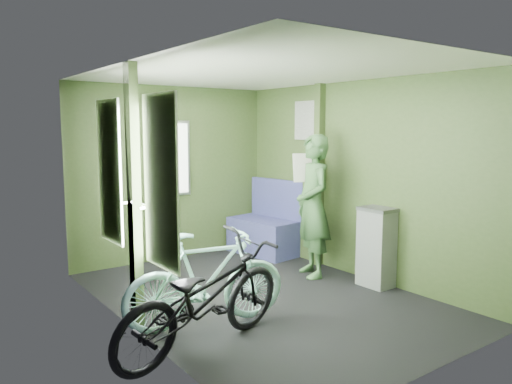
% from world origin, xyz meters
% --- Properties ---
extents(room, '(4.00, 4.02, 2.31)m').
position_xyz_m(room, '(-0.04, 0.04, 1.44)').
color(room, black).
rests_on(room, ground).
extents(bicycle_black, '(1.83, 1.10, 0.98)m').
position_xyz_m(bicycle_black, '(-1.12, -0.76, 0.00)').
color(bicycle_black, black).
rests_on(bicycle_black, ground).
extents(bicycle_mint, '(1.56, 0.81, 0.93)m').
position_xyz_m(bicycle_mint, '(-0.86, -0.35, 0.00)').
color(bicycle_mint, '#94DBCA').
rests_on(bicycle_mint, ground).
extents(passenger, '(0.60, 0.73, 1.68)m').
position_xyz_m(passenger, '(0.96, 0.28, 0.84)').
color(passenger, '#375D32').
rests_on(passenger, ground).
extents(waste_box, '(0.26, 0.37, 0.89)m').
position_xyz_m(waste_box, '(1.26, -0.44, 0.44)').
color(waste_box, gray).
rests_on(waste_box, ground).
extents(bench_seat, '(0.67, 1.04, 1.03)m').
position_xyz_m(bench_seat, '(1.15, 1.45, 0.31)').
color(bench_seat, navy).
rests_on(bench_seat, ground).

